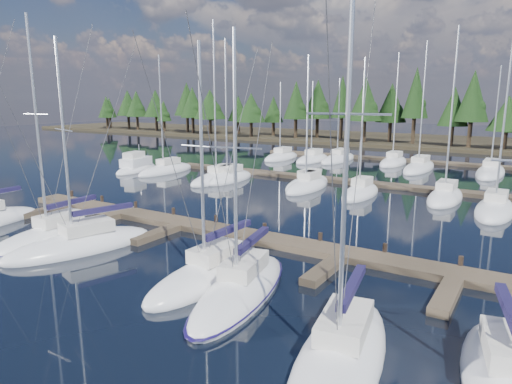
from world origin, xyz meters
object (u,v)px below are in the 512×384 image
Objects in this scene: front_sailboat_6 at (509,384)px; front_sailboat_5 at (341,356)px; front_sailboat_2 at (81,245)px; front_sailboat_4 at (241,290)px; front_sailboat_1 at (55,236)px; front_sailboat_3 at (211,274)px; main_dock at (251,240)px; motor_yacht_left at (136,167)px.

front_sailboat_5 is at bearing -165.29° from front_sailboat_6.
front_sailboat_5 is at bearing -9.92° from front_sailboat_2.
front_sailboat_5 is at bearing -24.72° from front_sailboat_4.
front_sailboat_1 is at bearing 177.76° from front_sailboat_4.
front_sailboat_2 is at bearing -177.43° from front_sailboat_3.
front_sailboat_6 reaches higher than main_dock.
front_sailboat_3 reaches higher than motor_yacht_left.
front_sailboat_6 is (13.41, -2.24, 0.01)m from front_sailboat_3.
motor_yacht_left is (-27.72, 16.63, 0.24)m from main_dock.
main_dock is 2.83× the size of front_sailboat_5.
front_sailboat_4 is at bearing 172.49° from front_sailboat_6.
motor_yacht_left is (-16.69, 22.89, 0.15)m from front_sailboat_1.
front_sailboat_5 is at bearing -34.96° from motor_yacht_left.
front_sailboat_6 is (11.07, -1.46, 0.01)m from front_sailboat_4.
front_sailboat_2 is 1.06× the size of front_sailboat_3.
front_sailboat_1 is 25.98m from front_sailboat_6.
front_sailboat_1 is 1.10× the size of front_sailboat_6.
main_dock is at bearing 29.56° from front_sailboat_1.
motor_yacht_left is at bearing 149.65° from front_sailboat_6.
front_sailboat_1 reaches higher than front_sailboat_2.
front_sailboat_2 is 9.54m from front_sailboat_3.
front_sailboat_2 is at bearing 178.31° from front_sailboat_4.
front_sailboat_4 is 6.65m from front_sailboat_5.
front_sailboat_4 is 11.16m from front_sailboat_6.
front_sailboat_3 is at bearing 156.98° from front_sailboat_5.
front_sailboat_5 reaches higher than front_sailboat_3.
front_sailboat_1 is at bearing 170.85° from front_sailboat_5.
front_sailboat_2 is at bearing -4.44° from front_sailboat_1.
front_sailboat_4 is at bearing 155.28° from front_sailboat_5.
front_sailboat_6 reaches higher than front_sailboat_3.
front_sailboat_2 reaches higher than main_dock.
front_sailboat_5 is (8.38, -3.56, 0.02)m from front_sailboat_3.
front_sailboat_6 is at bearing -30.35° from motor_yacht_left.
front_sailboat_6 is at bearing -29.18° from main_dock.
main_dock is 3.30× the size of front_sailboat_6.
motor_yacht_left is at bearing 130.35° from front_sailboat_2.
front_sailboat_6 reaches higher than front_sailboat_4.
front_sailboat_1 reaches higher than motor_yacht_left.
front_sailboat_6 is 1.61× the size of motor_yacht_left.
front_sailboat_3 is 9.10m from front_sailboat_5.
front_sailboat_3 is at bearing 161.57° from front_sailboat_4.
front_sailboat_3 is at bearing -37.88° from motor_yacht_left.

